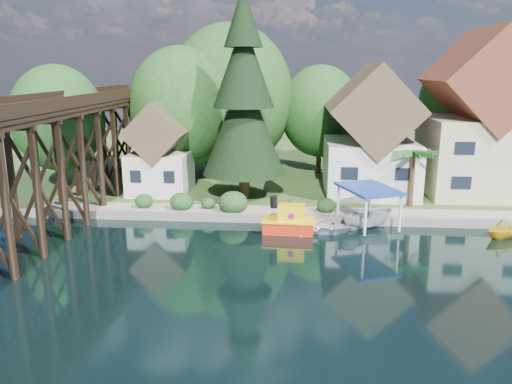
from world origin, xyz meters
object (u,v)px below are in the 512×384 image
at_px(conifer, 244,100).
at_px(house_left, 371,139).
at_px(boat_canopy, 368,211).
at_px(boat_yellow, 503,227).
at_px(palm_tree, 414,155).
at_px(boat_white_a, 322,226).
at_px(house_center, 479,125).
at_px(trestle_bridge, 50,155).
at_px(tugboat, 289,221).
at_px(shed, 160,155).

bearing_deg(conifer, house_left, 14.32).
xyz_separation_m(boat_canopy, boat_yellow, (8.77, -1.28, -0.54)).
relative_size(house_left, conifer, 0.66).
bearing_deg(palm_tree, boat_white_a, -142.74).
bearing_deg(palm_tree, boat_yellow, -49.85).
bearing_deg(conifer, house_center, 9.29).
height_order(house_left, boat_white_a, house_left).
bearing_deg(palm_tree, conifer, 173.00).
bearing_deg(trestle_bridge, tugboat, 2.71).
relative_size(house_center, boat_white_a, 3.33).
height_order(trestle_bridge, boat_white_a, trestle_bridge).
bearing_deg(boat_white_a, house_left, -18.72).
bearing_deg(shed, boat_canopy, -23.58).
distance_m(trestle_bridge, conifer, 15.17).
xyz_separation_m(house_center, boat_yellow, (-1.46, -10.60, -5.67)).
xyz_separation_m(house_center, boat_white_a, (-13.43, -10.24, -5.98)).
height_order(house_left, house_center, house_center).
height_order(trestle_bridge, house_left, house_left).
bearing_deg(conifer, tugboat, -62.18).
xyz_separation_m(house_center, shed, (-27.00, -2.00, -2.59)).
bearing_deg(tugboat, house_center, 33.89).
relative_size(boat_white_a, boat_canopy, 0.76).
xyz_separation_m(trestle_bridge, palm_tree, (25.68, 6.49, -0.77)).
distance_m(tugboat, boat_yellow, 14.26).
bearing_deg(boat_white_a, palm_tree, -46.99).
bearing_deg(tugboat, boat_canopy, 12.72).
relative_size(boat_white_a, boat_yellow, 1.47).
distance_m(shed, boat_white_a, 16.23).
bearing_deg(conifer, boat_canopy, -33.14).
bearing_deg(boat_canopy, conifer, 146.86).
bearing_deg(shed, trestle_bridge, -118.19).
xyz_separation_m(trestle_bridge, tugboat, (16.28, 0.77, -4.58)).
bearing_deg(boat_white_a, trestle_bridge, 99.09).
relative_size(shed, boat_canopy, 1.43).
distance_m(trestle_bridge, boat_canopy, 22.24).
distance_m(house_left, house_center, 9.10).
bearing_deg(boat_canopy, tugboat, -167.28).
xyz_separation_m(boat_white_a, boat_yellow, (11.98, -0.36, 0.31)).
bearing_deg(house_left, tugboat, -123.74).
height_order(house_left, palm_tree, house_left).
bearing_deg(conifer, palm_tree, -7.00).
height_order(conifer, boat_yellow, conifer).
height_order(palm_tree, boat_canopy, palm_tree).
xyz_separation_m(house_left, shed, (-18.00, -1.50, -1.31)).
bearing_deg(house_center, boat_yellow, -97.83).
height_order(house_left, boat_canopy, house_left).
relative_size(house_center, conifer, 0.83).
bearing_deg(house_left, boat_canopy, -97.95).
xyz_separation_m(trestle_bridge, house_center, (32.00, 11.33, 1.07)).
relative_size(conifer, boat_canopy, 3.06).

